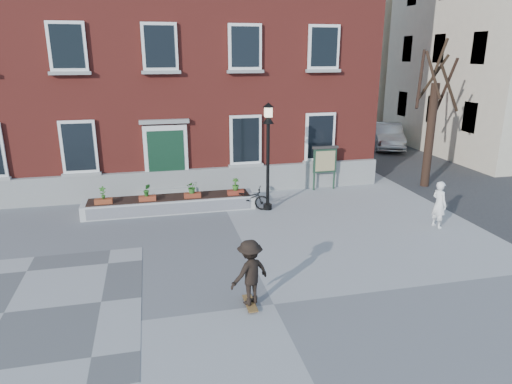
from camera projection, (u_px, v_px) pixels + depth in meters
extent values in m
plane|color=gray|center=(274.00, 304.00, 10.58)|extent=(100.00, 100.00, 0.00)
cube|color=#515153|center=(4.00, 313.00, 10.22)|extent=(6.00, 6.00, 0.01)
imported|color=black|center=(248.00, 198.00, 16.87)|extent=(1.73, 1.11, 0.86)
imported|color=#ABADB0|center=(387.00, 136.00, 27.69)|extent=(3.08, 4.80, 1.49)
imported|color=white|center=(439.00, 204.00, 15.06)|extent=(0.46, 0.63, 1.58)
cube|color=maroon|center=(156.00, 43.00, 21.43)|extent=(18.00, 10.00, 12.00)
cube|color=gray|center=(168.00, 184.00, 18.26)|extent=(18.00, 0.24, 1.10)
cube|color=#AAAAA5|center=(169.00, 196.00, 18.27)|extent=(2.60, 0.80, 0.20)
cube|color=#969591|center=(168.00, 190.00, 18.35)|extent=(2.20, 0.50, 0.20)
cube|color=silver|center=(166.00, 157.00, 17.97)|extent=(1.70, 0.12, 2.50)
cube|color=#12321F|center=(166.00, 160.00, 17.96)|extent=(1.40, 0.06, 2.30)
cube|color=gray|center=(164.00, 122.00, 17.53)|extent=(1.90, 0.25, 0.15)
cube|color=white|center=(79.00, 147.00, 17.10)|extent=(1.30, 0.10, 2.00)
cube|color=black|center=(79.00, 147.00, 17.06)|extent=(1.08, 0.04, 1.78)
cube|color=#999994|center=(82.00, 175.00, 17.36)|extent=(1.44, 0.20, 0.12)
cube|color=white|center=(67.00, 46.00, 16.05)|extent=(1.30, 0.10, 1.70)
cube|color=black|center=(67.00, 46.00, 16.00)|extent=(1.08, 0.04, 1.48)
cube|color=#959691|center=(70.00, 73.00, 16.26)|extent=(1.44, 0.20, 0.12)
cube|color=silver|center=(160.00, 47.00, 16.74)|extent=(1.30, 0.10, 1.70)
cube|color=black|center=(160.00, 47.00, 16.69)|extent=(1.08, 0.04, 1.48)
cube|color=#9B9B96|center=(161.00, 72.00, 16.95)|extent=(1.44, 0.20, 0.12)
cube|color=white|center=(246.00, 140.00, 18.48)|extent=(1.30, 0.10, 2.00)
cube|color=black|center=(246.00, 140.00, 18.44)|extent=(1.08, 0.04, 1.78)
cube|color=#A3A29D|center=(246.00, 166.00, 18.74)|extent=(1.44, 0.20, 0.12)
cube|color=white|center=(245.00, 47.00, 17.43)|extent=(1.30, 0.10, 1.70)
cube|color=black|center=(245.00, 47.00, 17.38)|extent=(1.08, 0.04, 1.48)
cube|color=gray|center=(245.00, 71.00, 17.64)|extent=(1.44, 0.20, 0.12)
cube|color=white|center=(320.00, 137.00, 19.17)|extent=(1.30, 0.10, 2.00)
cube|color=black|center=(320.00, 137.00, 19.12)|extent=(1.08, 0.04, 1.78)
cube|color=#9C9D98|center=(319.00, 162.00, 19.43)|extent=(1.44, 0.20, 0.12)
cube|color=white|center=(324.00, 47.00, 18.11)|extent=(1.30, 0.10, 1.70)
cube|color=black|center=(324.00, 47.00, 18.07)|extent=(1.08, 0.04, 1.48)
cube|color=#A4A39E|center=(323.00, 71.00, 18.33)|extent=(1.44, 0.20, 0.12)
cube|color=silver|center=(170.00, 204.00, 16.78)|extent=(6.20, 1.10, 0.50)
cube|color=#B0B0B0|center=(171.00, 209.00, 16.26)|extent=(5.80, 0.02, 0.40)
cube|color=black|center=(170.00, 198.00, 16.71)|extent=(5.80, 0.90, 0.06)
cube|color=brown|center=(104.00, 202.00, 15.95)|extent=(0.60, 0.25, 0.20)
imported|color=#2B661E|center=(103.00, 193.00, 15.86)|extent=(0.24, 0.24, 0.45)
cube|color=#933920|center=(148.00, 199.00, 16.27)|extent=(0.60, 0.25, 0.20)
imported|color=#26641E|center=(147.00, 190.00, 16.18)|extent=(0.25, 0.25, 0.45)
cube|color=maroon|center=(192.00, 196.00, 16.62)|extent=(0.60, 0.25, 0.20)
imported|color=#2B661E|center=(192.00, 187.00, 16.52)|extent=(0.40, 0.40, 0.45)
cube|color=maroon|center=(236.00, 193.00, 16.96)|extent=(0.60, 0.25, 0.20)
imported|color=#30671F|center=(235.00, 184.00, 16.87)|extent=(0.25, 0.25, 0.45)
cylinder|color=#321F16|center=(430.00, 136.00, 19.32)|extent=(0.36, 0.36, 4.40)
cylinder|color=black|center=(446.00, 86.00, 18.82)|extent=(0.12, 1.12, 2.23)
cylinder|color=black|center=(432.00, 78.00, 19.16)|extent=(1.18, 0.49, 1.97)
cylinder|color=black|center=(421.00, 79.00, 18.86)|extent=(0.88, 1.14, 2.35)
cylinder|color=#2F1F15|center=(433.00, 75.00, 18.31)|extent=(0.60, 0.77, 1.90)
cylinder|color=#322116|center=(449.00, 88.00, 18.18)|extent=(1.39, 0.55, 1.95)
cylinder|color=#312216|center=(440.00, 58.00, 18.55)|extent=(0.43, 0.48, 1.58)
cube|color=#373739|center=(378.00, 141.00, 29.93)|extent=(8.00, 36.00, 0.01)
cube|color=beige|center=(406.00, 41.00, 36.77)|extent=(10.00, 11.00, 13.00)
cube|color=black|center=(470.00, 117.00, 22.71)|extent=(0.08, 1.00, 1.50)
cube|color=black|center=(433.00, 110.00, 25.69)|extent=(0.08, 1.00, 1.50)
cube|color=black|center=(403.00, 104.00, 28.67)|extent=(0.08, 1.00, 1.50)
cube|color=black|center=(480.00, 48.00, 21.74)|extent=(0.08, 1.00, 1.50)
cube|color=black|center=(439.00, 48.00, 24.73)|extent=(0.08, 1.00, 1.50)
cube|color=black|center=(408.00, 49.00, 27.71)|extent=(0.08, 1.00, 1.50)
cylinder|color=black|center=(268.00, 207.00, 16.97)|extent=(0.32, 0.32, 0.20)
cylinder|color=black|center=(268.00, 168.00, 16.53)|extent=(0.12, 0.12, 3.20)
cone|color=black|center=(268.00, 119.00, 16.01)|extent=(0.40, 0.40, 0.30)
cube|color=beige|center=(268.00, 112.00, 15.94)|extent=(0.24, 0.24, 0.34)
cone|color=black|center=(268.00, 105.00, 15.87)|extent=(0.40, 0.40, 0.16)
cylinder|color=#1A3424|center=(314.00, 169.00, 19.11)|extent=(0.08, 0.08, 1.80)
cylinder|color=#193323|center=(334.00, 168.00, 19.30)|extent=(0.08, 0.08, 1.80)
cube|color=#1A3423|center=(325.00, 161.00, 19.10)|extent=(1.00, 0.10, 1.00)
cube|color=#C5C27F|center=(325.00, 161.00, 19.04)|extent=(0.85, 0.02, 0.85)
cube|color=#37312F|center=(325.00, 147.00, 18.93)|extent=(1.10, 0.16, 0.10)
cube|color=brown|center=(250.00, 303.00, 10.51)|extent=(0.22, 0.78, 0.03)
cylinder|color=black|center=(249.00, 311.00, 10.24)|extent=(0.03, 0.05, 0.05)
cylinder|color=black|center=(257.00, 310.00, 10.28)|extent=(0.03, 0.05, 0.05)
cylinder|color=black|center=(244.00, 299.00, 10.77)|extent=(0.03, 0.05, 0.05)
cylinder|color=black|center=(251.00, 298.00, 10.80)|extent=(0.03, 0.05, 0.05)
imported|color=black|center=(250.00, 272.00, 10.28)|extent=(1.15, 0.95, 1.55)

